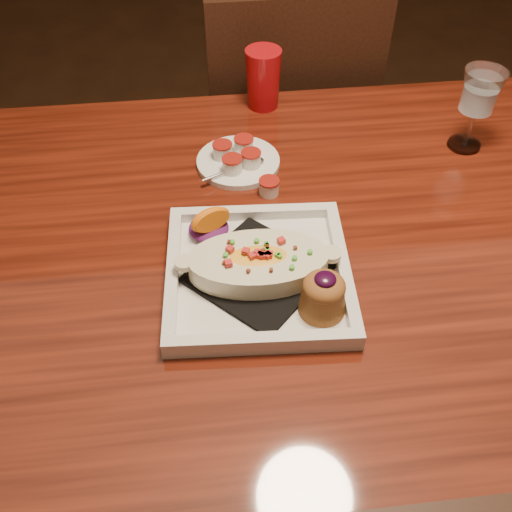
{
  "coord_description": "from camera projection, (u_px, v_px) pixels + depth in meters",
  "views": [
    {
      "loc": [
        -0.23,
        -0.65,
        1.41
      ],
      "look_at": [
        -0.16,
        -0.05,
        0.77
      ],
      "focal_mm": 40.0,
      "sensor_mm": 36.0,
      "label": 1
    }
  ],
  "objects": [
    {
      "name": "goblet",
      "position": [
        479.0,
        96.0,
        1.03
      ],
      "size": [
        0.08,
        0.08,
        0.16
      ],
      "color": "silver",
      "rests_on": "table"
    },
    {
      "name": "creamer_loose",
      "position": [
        269.0,
        187.0,
        1.0
      ],
      "size": [
        0.04,
        0.04,
        0.03
      ],
      "color": "silver",
      "rests_on": "table"
    },
    {
      "name": "saucer",
      "position": [
        237.0,
        160.0,
        1.05
      ],
      "size": [
        0.15,
        0.15,
        0.11
      ],
      "color": "silver",
      "rests_on": "table"
    },
    {
      "name": "red_tumbler",
      "position": [
        263.0,
        79.0,
        1.16
      ],
      "size": [
        0.07,
        0.07,
        0.12
      ],
      "primitive_type": "cone",
      "color": "#AD0C12",
      "rests_on": "table"
    },
    {
      "name": "chair_far",
      "position": [
        285.0,
        136.0,
        1.55
      ],
      "size": [
        0.42,
        0.42,
        0.93
      ],
      "rotation": [
        0.0,
        0.0,
        3.14
      ],
      "color": "black",
      "rests_on": "floor"
    },
    {
      "name": "plate",
      "position": [
        264.0,
        270.0,
        0.85
      ],
      "size": [
        0.29,
        0.29,
        0.08
      ],
      "rotation": [
        0.0,
        0.0,
        -0.06
      ],
      "color": "silver",
      "rests_on": "table"
    },
    {
      "name": "table",
      "position": [
        341.0,
        272.0,
        1.01
      ],
      "size": [
        1.5,
        0.9,
        0.75
      ],
      "color": "maroon",
      "rests_on": "floor"
    },
    {
      "name": "floor",
      "position": [
        314.0,
        439.0,
        1.49
      ],
      "size": [
        7.0,
        7.0,
        0.0
      ],
      "primitive_type": "plane",
      "color": "black",
      "rests_on": "ground"
    }
  ]
}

